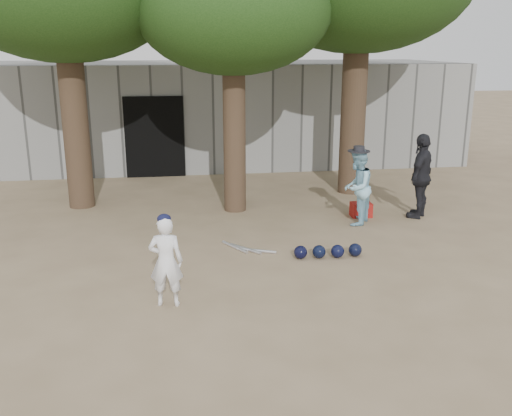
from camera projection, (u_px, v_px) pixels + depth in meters
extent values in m
plane|color=#937C5E|center=(226.00, 288.00, 8.56)|extent=(70.00, 70.00, 0.00)
imported|color=white|center=(166.00, 262.00, 7.86)|extent=(0.51, 0.37, 1.30)
imported|color=#93CCE3|center=(357.00, 187.00, 11.44)|extent=(0.89, 0.94, 1.53)
imported|color=black|center=(421.00, 176.00, 11.88)|extent=(1.02, 1.07, 1.78)
cube|color=#A51616|center=(361.00, 210.00, 12.11)|extent=(0.42, 0.32, 0.30)
cube|color=gray|center=(198.00, 121.00, 15.76)|extent=(16.00, 0.35, 3.00)
cube|color=black|center=(155.00, 137.00, 15.51)|extent=(1.60, 0.08, 2.20)
cube|color=slate|center=(194.00, 111.00, 18.13)|extent=(16.00, 5.00, 3.00)
sphere|color=black|center=(301.00, 252.00, 9.73)|extent=(0.23, 0.23, 0.23)
sphere|color=black|center=(319.00, 252.00, 9.75)|extent=(0.23, 0.23, 0.23)
sphere|color=black|center=(338.00, 251.00, 9.77)|extent=(0.23, 0.23, 0.23)
sphere|color=black|center=(355.00, 250.00, 9.84)|extent=(0.23, 0.23, 0.23)
cylinder|color=silver|center=(235.00, 247.00, 10.23)|extent=(0.41, 0.65, 0.06)
cylinder|color=silver|center=(246.00, 249.00, 10.15)|extent=(0.52, 0.58, 0.06)
cylinder|color=silver|center=(257.00, 251.00, 10.06)|extent=(0.68, 0.34, 0.06)
cylinder|color=brown|center=(72.00, 82.00, 12.17)|extent=(0.56, 0.56, 5.50)
cylinder|color=brown|center=(234.00, 95.00, 11.95)|extent=(0.48, 0.48, 5.00)
ellipsoid|color=#284C19|center=(233.00, 10.00, 11.48)|extent=(4.00, 4.00, 2.60)
cylinder|color=brown|center=(355.00, 72.00, 13.40)|extent=(0.60, 0.60, 5.80)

